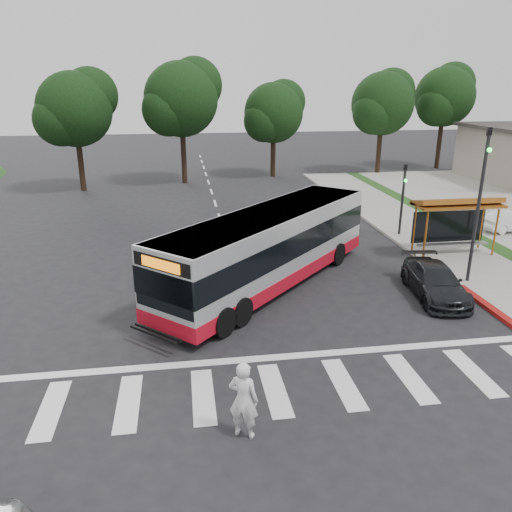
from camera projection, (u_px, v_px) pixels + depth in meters
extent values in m
plane|color=black|center=(250.00, 313.00, 18.62)|extent=(140.00, 140.00, 0.00)
cube|color=gray|center=(427.00, 236.00, 27.62)|extent=(4.00, 40.00, 0.12)
cube|color=#9E9991|center=(392.00, 238.00, 27.33)|extent=(0.30, 40.00, 0.15)
cube|color=maroon|center=(504.00, 318.00, 18.00)|extent=(0.32, 6.00, 0.15)
cube|color=silver|center=(275.00, 390.00, 13.95)|extent=(18.00, 2.60, 0.01)
cylinder|color=#9C551A|center=(425.00, 236.00, 23.58)|extent=(0.10, 0.10, 2.30)
cylinder|color=#9C551A|center=(495.00, 232.00, 24.08)|extent=(0.10, 0.10, 2.30)
cylinder|color=#9C551A|center=(414.00, 229.00, 24.70)|extent=(0.10, 0.10, 2.30)
cylinder|color=#9C551A|center=(481.00, 226.00, 25.20)|extent=(0.10, 0.10, 2.30)
cube|color=#9C551A|center=(458.00, 205.00, 23.96)|extent=(4.20, 1.60, 0.12)
cube|color=#9C551A|center=(458.00, 201.00, 23.96)|extent=(4.20, 1.32, 0.51)
cube|color=black|center=(448.00, 226.00, 24.93)|extent=(3.80, 0.06, 1.60)
cube|color=gray|center=(452.00, 244.00, 24.62)|extent=(3.60, 0.40, 0.08)
cylinder|color=black|center=(478.00, 209.00, 20.30)|extent=(0.14, 0.14, 6.50)
imported|color=black|center=(488.00, 140.00, 19.39)|extent=(0.16, 0.20, 1.00)
sphere|color=#19E533|center=(490.00, 150.00, 19.34)|extent=(0.18, 0.18, 0.18)
cylinder|color=black|center=(402.00, 201.00, 27.25)|extent=(0.14, 0.14, 4.00)
imported|color=black|center=(405.00, 174.00, 26.75)|extent=(0.16, 0.20, 1.00)
sphere|color=#19E533|center=(406.00, 181.00, 26.70)|extent=(0.18, 0.18, 0.18)
cylinder|color=black|center=(379.00, 149.00, 46.25)|extent=(0.44, 0.44, 4.40)
sphere|color=black|center=(383.00, 104.00, 44.93)|extent=(5.60, 5.60, 5.60)
sphere|color=black|center=(392.00, 92.00, 45.54)|extent=(4.20, 4.20, 4.20)
sphere|color=black|center=(374.00, 112.00, 44.37)|extent=(3.92, 3.92, 3.92)
cylinder|color=black|center=(439.00, 144.00, 49.06)|extent=(0.44, 0.44, 4.84)
sphere|color=black|center=(445.00, 97.00, 47.61)|extent=(5.60, 5.60, 5.60)
sphere|color=black|center=(453.00, 84.00, 48.19)|extent=(4.20, 4.20, 4.20)
sphere|color=black|center=(438.00, 105.00, 47.07)|extent=(3.92, 3.92, 3.92)
cylinder|color=black|center=(184.00, 154.00, 41.81)|extent=(0.44, 0.44, 4.84)
sphere|color=black|center=(181.00, 99.00, 40.36)|extent=(6.00, 6.00, 6.00)
sphere|color=black|center=(195.00, 85.00, 41.00)|extent=(4.50, 4.50, 4.50)
sphere|color=black|center=(168.00, 110.00, 39.76)|extent=(4.20, 4.20, 4.20)
cylinder|color=black|center=(273.00, 154.00, 44.95)|extent=(0.44, 0.44, 3.96)
sphere|color=black|center=(273.00, 113.00, 43.76)|extent=(5.20, 5.20, 5.20)
sphere|color=black|center=(283.00, 102.00, 44.34)|extent=(3.90, 3.90, 3.90)
sphere|color=black|center=(264.00, 121.00, 43.23)|extent=(3.64, 3.64, 3.64)
cylinder|color=black|center=(81.00, 163.00, 38.89)|extent=(0.44, 0.44, 4.40)
sphere|color=black|center=(75.00, 109.00, 37.57)|extent=(5.60, 5.60, 5.60)
sphere|color=black|center=(90.00, 95.00, 38.18)|extent=(4.20, 4.20, 4.20)
sphere|color=black|center=(60.00, 120.00, 37.01)|extent=(3.92, 3.92, 3.92)
imported|color=white|center=(244.00, 400.00, 11.84)|extent=(0.87, 0.76, 2.01)
imported|color=black|center=(435.00, 281.00, 19.86)|extent=(2.31, 4.55, 1.27)
imported|color=white|center=(512.00, 221.00, 28.33)|extent=(3.59, 1.61, 1.14)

